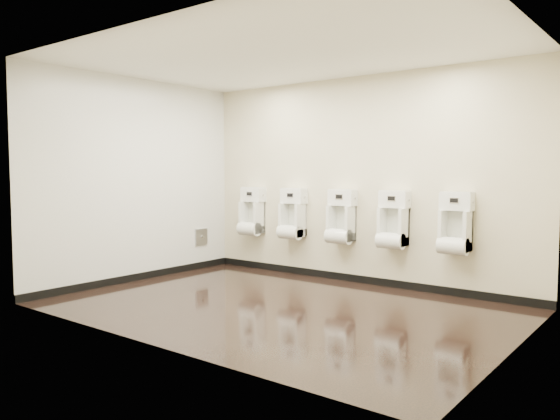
{
  "coord_description": "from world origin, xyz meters",
  "views": [
    {
      "loc": [
        3.7,
        -4.76,
        1.51
      ],
      "look_at": [
        -0.41,
        0.55,
        1.04
      ],
      "focal_mm": 35.0,
      "sensor_mm": 36.0,
      "label": 1
    }
  ],
  "objects_px": {
    "urinal_0": "(252,215)",
    "urinal_1": "(292,218)",
    "urinal_3": "(393,224)",
    "urinal_2": "(341,221)",
    "urinal_4": "(455,228)",
    "access_panel": "(201,237)"
  },
  "relations": [
    {
      "from": "urinal_4",
      "to": "urinal_0",
      "type": "bearing_deg",
      "value": 180.0
    },
    {
      "from": "urinal_2",
      "to": "urinal_4",
      "type": "bearing_deg",
      "value": 0.0
    },
    {
      "from": "urinal_0",
      "to": "urinal_3",
      "type": "bearing_deg",
      "value": 0.0
    },
    {
      "from": "urinal_1",
      "to": "urinal_2",
      "type": "height_order",
      "value": "same"
    },
    {
      "from": "urinal_1",
      "to": "urinal_3",
      "type": "xyz_separation_m",
      "value": [
        1.61,
        0.0,
        0.0
      ]
    },
    {
      "from": "urinal_1",
      "to": "urinal_2",
      "type": "xyz_separation_m",
      "value": [
        0.83,
        0.0,
        0.0
      ]
    },
    {
      "from": "urinal_2",
      "to": "urinal_4",
      "type": "height_order",
      "value": "same"
    },
    {
      "from": "access_panel",
      "to": "urinal_1",
      "type": "height_order",
      "value": "urinal_1"
    },
    {
      "from": "urinal_3",
      "to": "urinal_4",
      "type": "distance_m",
      "value": 0.81
    },
    {
      "from": "access_panel",
      "to": "urinal_4",
      "type": "xyz_separation_m",
      "value": [
        3.88,
        0.42,
        0.35
      ]
    },
    {
      "from": "urinal_0",
      "to": "access_panel",
      "type": "bearing_deg",
      "value": -148.46
    },
    {
      "from": "urinal_2",
      "to": "urinal_0",
      "type": "bearing_deg",
      "value": 180.0
    },
    {
      "from": "urinal_2",
      "to": "urinal_3",
      "type": "height_order",
      "value": "same"
    },
    {
      "from": "urinal_0",
      "to": "urinal_1",
      "type": "xyz_separation_m",
      "value": [
        0.78,
        0.0,
        0.0
      ]
    },
    {
      "from": "urinal_3",
      "to": "urinal_4",
      "type": "relative_size",
      "value": 1.0
    },
    {
      "from": "urinal_4",
      "to": "urinal_1",
      "type": "bearing_deg",
      "value": 180.0
    },
    {
      "from": "urinal_1",
      "to": "urinal_4",
      "type": "distance_m",
      "value": 2.41
    },
    {
      "from": "access_panel",
      "to": "urinal_4",
      "type": "bearing_deg",
      "value": 6.18
    },
    {
      "from": "access_panel",
      "to": "urinal_3",
      "type": "bearing_deg",
      "value": 7.79
    },
    {
      "from": "access_panel",
      "to": "urinal_2",
      "type": "relative_size",
      "value": 0.34
    },
    {
      "from": "urinal_3",
      "to": "urinal_0",
      "type": "bearing_deg",
      "value": 180.0
    },
    {
      "from": "urinal_0",
      "to": "urinal_2",
      "type": "height_order",
      "value": "same"
    }
  ]
}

